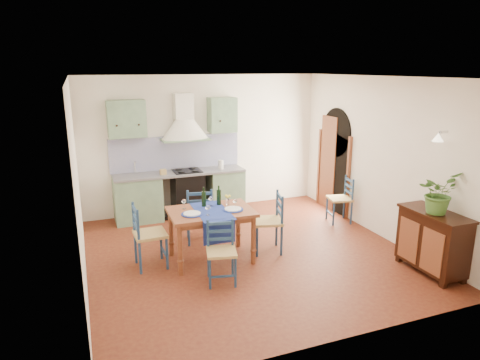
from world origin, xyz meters
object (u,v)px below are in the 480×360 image
object	(u,v)px
chair_near	(221,252)
potted_plant	(438,193)
sideboard	(432,240)
dining_table	(211,216)

from	to	relation	value
chair_near	potted_plant	distance (m)	3.16
chair_near	sideboard	bearing A→B (deg)	-15.57
dining_table	potted_plant	bearing A→B (deg)	-28.89
dining_table	potted_plant	xyz separation A→B (m)	(2.85, -1.57, 0.51)
dining_table	sideboard	distance (m)	3.28
dining_table	chair_near	distance (m)	0.78
potted_plant	sideboard	bearing A→B (deg)	39.97
dining_table	potted_plant	world-z (taller)	potted_plant
dining_table	chair_near	size ratio (longest dim) A/B	1.50
dining_table	sideboard	xyz separation A→B (m)	(2.88, -1.55, -0.21)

